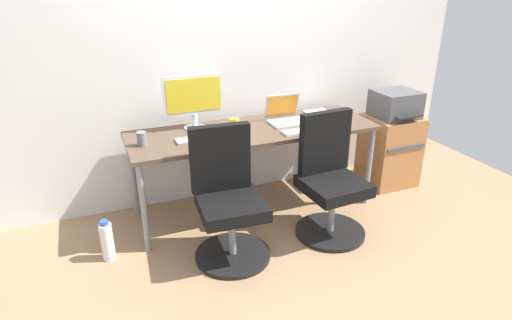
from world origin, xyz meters
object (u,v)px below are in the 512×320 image
at_px(open_laptop, 286,115).
at_px(coffee_mug, 234,124).
at_px(office_chair_right, 330,181).
at_px(water_bottle_on_floor, 107,241).
at_px(printer, 395,104).
at_px(desktop_monitor, 194,98).
at_px(side_cabinet, 389,150).
at_px(office_chair_left, 228,201).

bearing_deg(open_laptop, coffee_mug, -176.68).
distance_m(office_chair_right, water_bottle_on_floor, 1.68).
distance_m(office_chair_right, open_laptop, 0.71).
height_order(water_bottle_on_floor, open_laptop, open_laptop).
distance_m(printer, coffee_mug, 1.54).
bearing_deg(office_chair_right, desktop_monitor, 138.85).
relative_size(side_cabinet, desktop_monitor, 1.38).
bearing_deg(office_chair_right, printer, 28.40).
distance_m(water_bottle_on_floor, desktop_monitor, 1.25).
bearing_deg(open_laptop, side_cabinet, -4.07).
bearing_deg(office_chair_left, desktop_monitor, 91.81).
height_order(office_chair_right, open_laptop, open_laptop).
distance_m(printer, desktop_monitor, 1.84).
bearing_deg(water_bottle_on_floor, side_cabinet, 6.15).
relative_size(side_cabinet, open_laptop, 2.14).
bearing_deg(desktop_monitor, office_chair_right, -41.15).
bearing_deg(office_chair_left, water_bottle_on_floor, 163.19).
xyz_separation_m(office_chair_left, open_laptop, (0.72, 0.61, 0.36)).
bearing_deg(side_cabinet, office_chair_right, -151.56).
xyz_separation_m(office_chair_left, water_bottle_on_floor, (-0.82, 0.25, -0.28)).
relative_size(office_chair_left, open_laptop, 3.03).
height_order(printer, open_laptop, open_laptop).
relative_size(office_chair_left, water_bottle_on_floor, 3.03).
distance_m(office_chair_right, side_cabinet, 1.12).
height_order(desktop_monitor, coffee_mug, desktop_monitor).
bearing_deg(side_cabinet, open_laptop, 175.93).
bearing_deg(desktop_monitor, printer, -6.40).
bearing_deg(coffee_mug, office_chair_right, -46.07).
distance_m(side_cabinet, coffee_mug, 1.60).
relative_size(side_cabinet, water_bottle_on_floor, 2.14).
xyz_separation_m(printer, open_laptop, (-1.07, 0.08, -0.00)).
distance_m(office_chair_left, coffee_mug, 0.72).
relative_size(office_chair_left, office_chair_right, 1.00).
height_order(open_laptop, coffee_mug, open_laptop).
height_order(water_bottle_on_floor, coffee_mug, coffee_mug).
bearing_deg(office_chair_right, office_chair_left, -180.00).
height_order(side_cabinet, water_bottle_on_floor, side_cabinet).
relative_size(side_cabinet, coffee_mug, 7.22).
relative_size(water_bottle_on_floor, coffee_mug, 3.37).
xyz_separation_m(desktop_monitor, coffee_mug, (0.28, -0.15, -0.20)).
distance_m(office_chair_left, printer, 1.90).
xyz_separation_m(office_chair_right, coffee_mug, (-0.56, 0.58, 0.35)).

